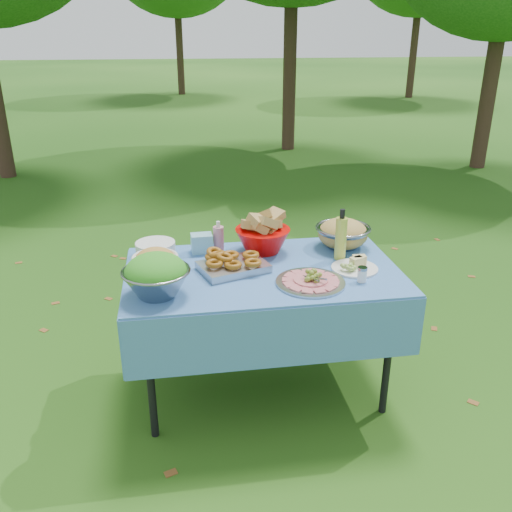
{
  "coord_description": "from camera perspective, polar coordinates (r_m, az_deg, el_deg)",
  "views": [
    {
      "loc": [
        -0.45,
        -2.62,
        1.95
      ],
      "look_at": [
        -0.04,
        0.0,
        0.84
      ],
      "focal_mm": 38.0,
      "sensor_mm": 36.0,
      "label": 1
    }
  ],
  "objects": [
    {
      "name": "ground",
      "position": [
        3.3,
        0.67,
        -13.61
      ],
      "size": [
        80.0,
        80.0,
        0.0
      ],
      "primitive_type": "plane",
      "color": "black",
      "rests_on": "ground"
    },
    {
      "name": "picnic_table",
      "position": [
        3.09,
        0.7,
        -7.91
      ],
      "size": [
        1.46,
        0.86,
        0.76
      ],
      "primitive_type": "cube",
      "color": "#7DB8F1",
      "rests_on": "ground"
    },
    {
      "name": "salad_bowl",
      "position": [
        2.64,
        -10.48,
        -2.01
      ],
      "size": [
        0.42,
        0.42,
        0.21
      ],
      "primitive_type": null,
      "rotation": [
        0.0,
        0.0,
        0.36
      ],
      "color": "gray",
      "rests_on": "picnic_table"
    },
    {
      "name": "pasta_bowl_white",
      "position": [
        2.91,
        -10.57,
        -0.45
      ],
      "size": [
        0.28,
        0.28,
        0.13
      ],
      "primitive_type": null,
      "rotation": [
        0.0,
        0.0,
        -0.2
      ],
      "color": "white",
      "rests_on": "picnic_table"
    },
    {
      "name": "plate_stack",
      "position": [
        3.13,
        -10.52,
        0.73
      ],
      "size": [
        0.26,
        0.26,
        0.08
      ],
      "primitive_type": "cylinder",
      "rotation": [
        0.0,
        0.0,
        -0.17
      ],
      "color": "white",
      "rests_on": "picnic_table"
    },
    {
      "name": "wipes_box",
      "position": [
        3.14,
        -5.73,
        1.35
      ],
      "size": [
        0.12,
        0.09,
        0.11
      ],
      "primitive_type": "cube",
      "rotation": [
        0.0,
        0.0,
        0.05
      ],
      "color": "#80C2D4",
      "rests_on": "picnic_table"
    },
    {
      "name": "sanitizer_bottle",
      "position": [
        3.15,
        -3.97,
        2.13
      ],
      "size": [
        0.07,
        0.07,
        0.18
      ],
      "primitive_type": "cylinder",
      "rotation": [
        0.0,
        0.0,
        -0.1
      ],
      "color": "#D18093",
      "rests_on": "picnic_table"
    },
    {
      "name": "bread_bowl",
      "position": [
        3.12,
        0.71,
        2.31
      ],
      "size": [
        0.36,
        0.36,
        0.21
      ],
      "primitive_type": null,
      "rotation": [
        0.0,
        0.0,
        -0.14
      ],
      "color": "#CB0605",
      "rests_on": "picnic_table"
    },
    {
      "name": "pasta_bowl_steel",
      "position": [
        3.23,
        9.13,
        2.4
      ],
      "size": [
        0.41,
        0.41,
        0.17
      ],
      "primitive_type": null,
      "rotation": [
        0.0,
        0.0,
        0.33
      ],
      "color": "gray",
      "rests_on": "picnic_table"
    },
    {
      "name": "fried_tray",
      "position": [
        2.89,
        -2.43,
        -0.78
      ],
      "size": [
        0.41,
        0.34,
        0.08
      ],
      "primitive_type": "cube",
      "rotation": [
        0.0,
        0.0,
        0.32
      ],
      "color": "#B2B1B6",
      "rests_on": "picnic_table"
    },
    {
      "name": "charcuterie_platter",
      "position": [
        2.75,
        5.78,
        -2.13
      ],
      "size": [
        0.45,
        0.45,
        0.08
      ],
      "primitive_type": "cylinder",
      "rotation": [
        0.0,
        0.0,
        -0.35
      ],
      "color": "#ADB0B4",
      "rests_on": "picnic_table"
    },
    {
      "name": "oil_bottle",
      "position": [
        3.04,
        8.95,
        2.26
      ],
      "size": [
        0.09,
        0.09,
        0.29
      ],
      "primitive_type": "cylinder",
      "rotation": [
        0.0,
        0.0,
        0.43
      ],
      "color": "#B6C942",
      "rests_on": "picnic_table"
    },
    {
      "name": "cheese_plate",
      "position": [
        2.95,
        10.37,
        -0.78
      ],
      "size": [
        0.31,
        0.31,
        0.07
      ],
      "primitive_type": "cylinder",
      "rotation": [
        0.0,
        0.0,
        -0.27
      ],
      "color": "white",
      "rests_on": "picnic_table"
    },
    {
      "name": "shaker",
      "position": [
        2.81,
        11.11,
        -1.91
      ],
      "size": [
        0.06,
        0.06,
        0.08
      ],
      "primitive_type": "cylinder",
      "rotation": [
        0.0,
        0.0,
        -0.31
      ],
      "color": "white",
      "rests_on": "picnic_table"
    }
  ]
}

